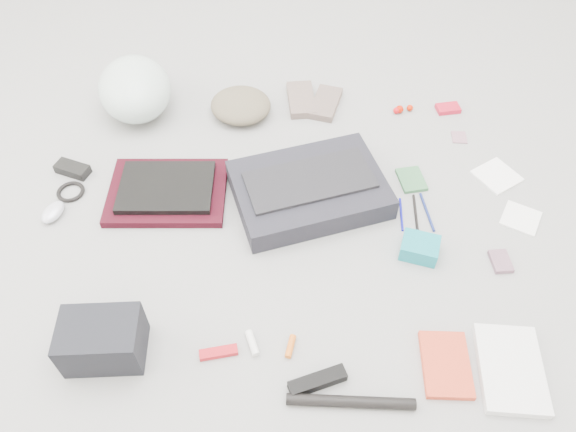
{
  "coord_description": "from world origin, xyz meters",
  "views": [
    {
      "loc": [
        -0.03,
        -1.1,
        1.37
      ],
      "look_at": [
        0.0,
        0.0,
        0.05
      ],
      "focal_mm": 35.0,
      "sensor_mm": 36.0,
      "label": 1
    }
  ],
  "objects_px": {
    "bike_helmet": "(135,89)",
    "laptop": "(166,187)",
    "accordion_wallet": "(420,248)",
    "camera_bag": "(102,340)",
    "messenger_bag": "(309,190)",
    "book_red": "(446,364)"
  },
  "relations": [
    {
      "from": "bike_helmet",
      "to": "laptop",
      "type": "bearing_deg",
      "value": -83.7
    },
    {
      "from": "accordion_wallet",
      "to": "laptop",
      "type": "bearing_deg",
      "value": -179.81
    },
    {
      "from": "laptop",
      "to": "accordion_wallet",
      "type": "distance_m",
      "value": 0.82
    },
    {
      "from": "bike_helmet",
      "to": "camera_bag",
      "type": "bearing_deg",
      "value": -99.76
    },
    {
      "from": "messenger_bag",
      "to": "book_red",
      "type": "height_order",
      "value": "messenger_bag"
    },
    {
      "from": "camera_bag",
      "to": "accordion_wallet",
      "type": "distance_m",
      "value": 0.92
    },
    {
      "from": "messenger_bag",
      "to": "laptop",
      "type": "bearing_deg",
      "value": 161.13
    },
    {
      "from": "laptop",
      "to": "book_red",
      "type": "xyz_separation_m",
      "value": [
        0.78,
        -0.62,
        -0.03
      ]
    },
    {
      "from": "laptop",
      "to": "accordion_wallet",
      "type": "relative_size",
      "value": 2.75
    },
    {
      "from": "bike_helmet",
      "to": "accordion_wallet",
      "type": "relative_size",
      "value": 2.98
    },
    {
      "from": "laptop",
      "to": "camera_bag",
      "type": "bearing_deg",
      "value": -98.26
    },
    {
      "from": "messenger_bag",
      "to": "bike_helmet",
      "type": "xyz_separation_m",
      "value": [
        -0.61,
        0.46,
        0.06
      ]
    },
    {
      "from": "messenger_bag",
      "to": "book_red",
      "type": "relative_size",
      "value": 2.59
    },
    {
      "from": "bike_helmet",
      "to": "book_red",
      "type": "bearing_deg",
      "value": -61.42
    },
    {
      "from": "camera_bag",
      "to": "book_red",
      "type": "distance_m",
      "value": 0.88
    },
    {
      "from": "camera_bag",
      "to": "accordion_wallet",
      "type": "bearing_deg",
      "value": 17.8
    },
    {
      "from": "laptop",
      "to": "bike_helmet",
      "type": "distance_m",
      "value": 0.46
    },
    {
      "from": "messenger_bag",
      "to": "laptop",
      "type": "height_order",
      "value": "messenger_bag"
    },
    {
      "from": "laptop",
      "to": "bike_helmet",
      "type": "bearing_deg",
      "value": 110.85
    },
    {
      "from": "messenger_bag",
      "to": "book_red",
      "type": "xyz_separation_m",
      "value": [
        0.32,
        -0.6,
        -0.03
      ]
    },
    {
      "from": "messenger_bag",
      "to": "accordion_wallet",
      "type": "relative_size",
      "value": 4.31
    },
    {
      "from": "messenger_bag",
      "to": "camera_bag",
      "type": "distance_m",
      "value": 0.77
    }
  ]
}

